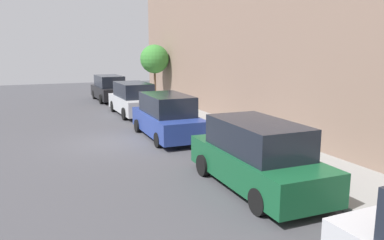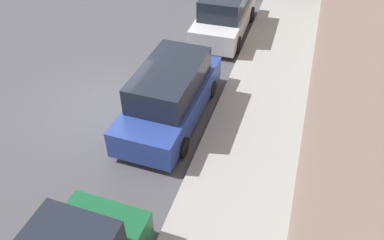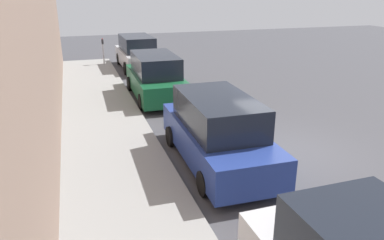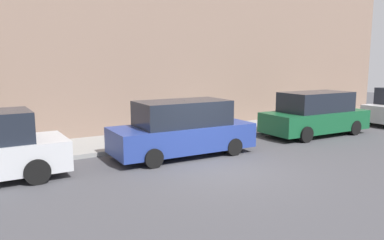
% 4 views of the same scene
% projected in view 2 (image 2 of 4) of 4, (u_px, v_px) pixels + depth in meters
% --- Properties ---
extents(ground_plane, '(60.00, 60.00, 0.00)m').
position_uv_depth(ground_plane, '(109.00, 106.00, 12.65)').
color(ground_plane, '#424247').
extents(sidewalk, '(2.84, 32.00, 0.15)m').
position_uv_depth(sidewalk, '(253.00, 134.00, 11.45)').
color(sidewalk, gray).
rests_on(sidewalk, ground_plane).
extents(parked_minivan_third, '(2.02, 4.93, 1.90)m').
position_uv_depth(parked_minivan_third, '(171.00, 94.00, 11.60)').
color(parked_minivan_third, navy).
rests_on(parked_minivan_third, ground_plane).
extents(parked_minivan_fourth, '(2.02, 4.93, 1.90)m').
position_uv_depth(parked_minivan_fourth, '(225.00, 13.00, 16.18)').
color(parked_minivan_fourth, '#B7BABF').
rests_on(parked_minivan_fourth, ground_plane).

